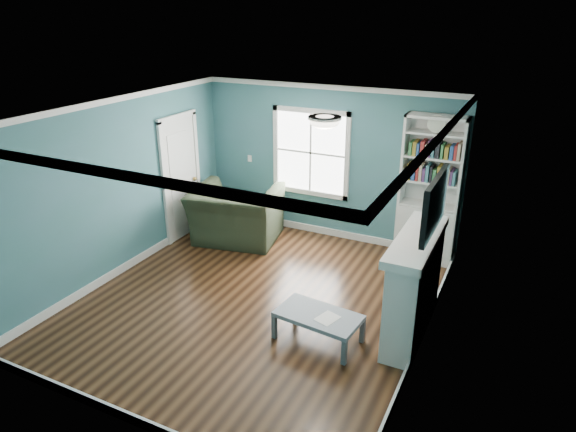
% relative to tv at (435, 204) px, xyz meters
% --- Properties ---
extents(floor, '(5.00, 5.00, 0.00)m').
position_rel_tv_xyz_m(floor, '(-2.20, -0.20, -1.72)').
color(floor, black).
rests_on(floor, ground).
extents(room_walls, '(5.00, 5.00, 5.00)m').
position_rel_tv_xyz_m(room_walls, '(-2.20, -0.20, -0.14)').
color(room_walls, '#336F6D').
rests_on(room_walls, ground).
extents(trim, '(4.50, 5.00, 2.60)m').
position_rel_tv_xyz_m(trim, '(-2.20, -0.20, -0.49)').
color(trim, white).
rests_on(trim, ground).
extents(window, '(1.40, 0.06, 1.50)m').
position_rel_tv_xyz_m(window, '(-2.50, 2.29, -0.27)').
color(window, white).
rests_on(window, room_walls).
extents(bookshelf, '(0.90, 0.35, 2.31)m').
position_rel_tv_xyz_m(bookshelf, '(-0.43, 2.10, -0.80)').
color(bookshelf, silver).
rests_on(bookshelf, ground).
extents(fireplace, '(0.44, 1.58, 1.30)m').
position_rel_tv_xyz_m(fireplace, '(-0.12, 0.00, -1.09)').
color(fireplace, black).
rests_on(fireplace, ground).
extents(tv, '(0.06, 1.10, 0.65)m').
position_rel_tv_xyz_m(tv, '(0.00, 0.00, 0.00)').
color(tv, black).
rests_on(tv, fireplace).
extents(door, '(0.12, 0.98, 2.17)m').
position_rel_tv_xyz_m(door, '(-4.42, 1.20, -0.65)').
color(door, silver).
rests_on(door, ground).
extents(ceiling_fixture, '(0.38, 0.38, 0.15)m').
position_rel_tv_xyz_m(ceiling_fixture, '(-1.30, -0.10, 0.82)').
color(ceiling_fixture, white).
rests_on(ceiling_fixture, room_walls).
extents(light_switch, '(0.08, 0.01, 0.12)m').
position_rel_tv_xyz_m(light_switch, '(-3.70, 2.28, -0.52)').
color(light_switch, white).
rests_on(light_switch, room_walls).
extents(recliner, '(1.58, 1.19, 1.24)m').
position_rel_tv_xyz_m(recliner, '(-3.47, 1.39, -1.10)').
color(recliner, '#242E1C').
rests_on(recliner, ground).
extents(coffee_table, '(1.05, 0.65, 0.36)m').
position_rel_tv_xyz_m(coffee_table, '(-1.09, -0.65, -1.41)').
color(coffee_table, '#4A5158').
rests_on(coffee_table, ground).
extents(paper_sheet, '(0.28, 0.32, 0.00)m').
position_rel_tv_xyz_m(paper_sheet, '(-0.96, -0.68, -1.36)').
color(paper_sheet, white).
rests_on(paper_sheet, coffee_table).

